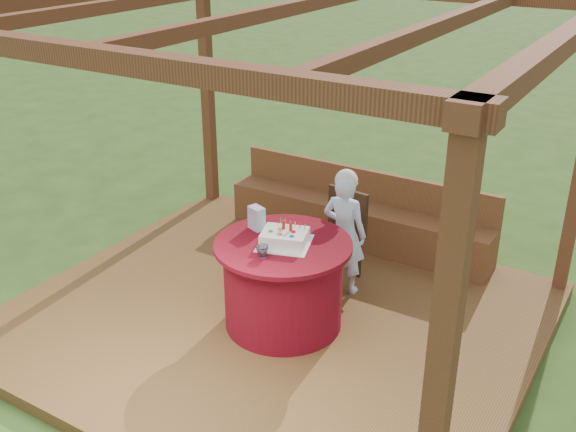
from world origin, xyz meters
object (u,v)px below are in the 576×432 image
at_px(table, 283,283).
at_px(chair, 340,230).
at_px(drinking_glass, 262,251).
at_px(birthday_cake, 285,237).
at_px(elderly_woman, 344,231).
at_px(gift_bag, 257,218).
at_px(bench, 358,220).

xyz_separation_m(table, chair, (0.02, 1.03, 0.09)).
bearing_deg(drinking_glass, birthday_cake, 84.29).
bearing_deg(chair, table, -91.11).
relative_size(table, chair, 1.32).
height_order(table, drinking_glass, drinking_glass).
relative_size(table, elderly_woman, 0.96).
xyz_separation_m(chair, elderly_woman, (0.15, -0.22, 0.13)).
distance_m(chair, birthday_cake, 1.09).
bearing_deg(chair, elderly_woman, -54.86).
bearing_deg(birthday_cake, table, 162.05).
distance_m(gift_bag, drinking_glass, 0.53).
bearing_deg(birthday_cake, chair, 89.87).
distance_m(birthday_cake, drinking_glass, 0.30).
distance_m(bench, drinking_glass, 2.20).
bearing_deg(chair, drinking_glass, -91.38).
distance_m(chair, elderly_woman, 0.30).
bearing_deg(table, chair, 88.89).
distance_m(bench, elderly_woman, 1.12).
distance_m(birthday_cake, gift_bag, 0.38).
xyz_separation_m(birthday_cake, drinking_glass, (-0.03, -0.30, -0.01)).
relative_size(chair, gift_bag, 4.29).
height_order(birthday_cake, gift_bag, gift_bag).
bearing_deg(elderly_woman, gift_bag, -126.63).
distance_m(bench, chair, 0.84).
relative_size(bench, birthday_cake, 5.55).
xyz_separation_m(bench, elderly_woman, (0.33, -1.00, 0.36)).
bearing_deg(elderly_woman, chair, 125.14).
relative_size(bench, gift_bag, 14.42).
bearing_deg(chair, gift_bag, -111.73).
xyz_separation_m(chair, birthday_cake, (-0.00, -1.03, 0.36)).
distance_m(table, drinking_glass, 0.54).
bearing_deg(bench, table, -84.92).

